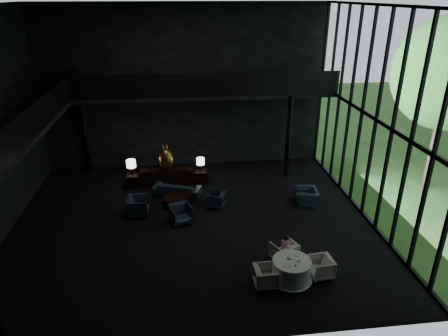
{
  "coord_description": "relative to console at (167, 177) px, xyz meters",
  "views": [
    {
      "loc": [
        -0.4,
        -13.61,
        8.33
      ],
      "look_at": [
        1.27,
        0.5,
        2.08
      ],
      "focal_mm": 32.0,
      "sensor_mm": 36.0,
      "label": 1
    }
  ],
  "objects": [
    {
      "name": "dining_table",
      "position": [
        3.94,
        -7.43,
        -0.06
      ],
      "size": [
        1.36,
        1.36,
        0.75
      ],
      "color": "white",
      "rests_on": "floor"
    },
    {
      "name": "curtain_wall",
      "position": [
        8.01,
        -3.63,
        3.61
      ],
      "size": [
        0.2,
        12.0,
        8.0
      ],
      "primitive_type": null,
      "color": "black",
      "rests_on": "ground"
    },
    {
      "name": "coffee_cup",
      "position": [
        4.15,
        -7.49,
        0.4
      ],
      "size": [
        0.1,
        0.1,
        0.06
      ],
      "primitive_type": "cylinder",
      "rotation": [
        0.0,
        0.0,
        -0.32
      ],
      "color": "white",
      "rests_on": "saucer"
    },
    {
      "name": "child",
      "position": [
        3.99,
        -6.51,
        0.35
      ],
      "size": [
        0.28,
        0.28,
        0.59
      ],
      "rotation": [
        0.0,
        0.0,
        3.14
      ],
      "color": "#E79CBD",
      "rests_on": "dining_chair_north"
    },
    {
      "name": "column_ne",
      "position": [
        5.86,
        0.37,
        1.61
      ],
      "size": [
        0.24,
        0.24,
        4.0
      ],
      "primitive_type": "cylinder",
      "color": "black",
      "rests_on": "floor"
    },
    {
      "name": "dining_chair_north",
      "position": [
        3.98,
        -6.39,
        -0.01
      ],
      "size": [
        0.97,
        0.94,
        0.77
      ],
      "primitive_type": "imported",
      "rotation": [
        0.0,
        0.0,
        3.57
      ],
      "color": "silver",
      "rests_on": "floor"
    },
    {
      "name": "dining_chair_east",
      "position": [
        4.94,
        -7.32,
        -0.05
      ],
      "size": [
        0.67,
        0.71,
        0.68
      ],
      "primitive_type": "imported",
      "rotation": [
        0.0,
        0.0,
        -1.48
      ],
      "color": "#BDBCBB",
      "rests_on": "floor"
    },
    {
      "name": "cereal_bowl",
      "position": [
        3.9,
        -7.31,
        0.4
      ],
      "size": [
        0.17,
        0.17,
        0.08
      ],
      "primitive_type": "ellipsoid",
      "color": "white",
      "rests_on": "dining_table"
    },
    {
      "name": "plate_a",
      "position": [
        3.72,
        -7.66,
        0.37
      ],
      "size": [
        0.29,
        0.29,
        0.01
      ],
      "primitive_type": "cylinder",
      "rotation": [
        0.0,
        0.0,
        -0.26
      ],
      "color": "white",
      "rests_on": "dining_table"
    },
    {
      "name": "mezzanine_left",
      "position": [
        -4.94,
        -3.63,
        3.61
      ],
      "size": [
        2.0,
        12.0,
        0.25
      ],
      "primitive_type": "cube",
      "color": "black",
      "rests_on": "wall_left"
    },
    {
      "name": "side_table_left",
      "position": [
        -1.6,
        -0.09,
        -0.09
      ],
      "size": [
        0.55,
        0.55,
        0.6
      ],
      "primitive_type": "cube",
      "color": "black",
      "rests_on": "floor"
    },
    {
      "name": "bronze_urn",
      "position": [
        0.0,
        -0.05,
        0.94
      ],
      "size": [
        0.69,
        0.69,
        1.29
      ],
      "color": "olive",
      "rests_on": "console"
    },
    {
      "name": "lounge_armchair_south",
      "position": [
        0.57,
        -3.53,
        0.04
      ],
      "size": [
        1.05,
        1.01,
        0.87
      ],
      "primitive_type": "imported",
      "rotation": [
        0.0,
        0.0,
        0.32
      ],
      "color": "black",
      "rests_on": "floor"
    },
    {
      "name": "wall_back",
      "position": [
        1.06,
        2.37,
        3.61
      ],
      "size": [
        14.0,
        0.04,
        8.0
      ],
      "primitive_type": "cube",
      "color": "black",
      "rests_on": "ground"
    },
    {
      "name": "sofa",
      "position": [
        0.45,
        -1.21,
        0.03
      ],
      "size": [
        2.23,
        1.29,
        0.84
      ],
      "primitive_type": "imported",
      "rotation": [
        0.0,
        0.0,
        2.81
      ],
      "color": "#1D2D36",
      "rests_on": "floor"
    },
    {
      "name": "railing_left",
      "position": [
        -3.94,
        -3.63,
        4.21
      ],
      "size": [
        0.06,
        12.0,
        1.0
      ],
      "primitive_type": "cube",
      "color": "black",
      "rests_on": "mezzanine_left"
    },
    {
      "name": "lounge_armchair_west",
      "position": [
        -1.13,
        -2.74,
        0.08
      ],
      "size": [
        0.89,
        0.95,
        0.95
      ],
      "primitive_type": "imported",
      "rotation": [
        0.0,
        0.0,
        1.54
      ],
      "color": "black",
      "rests_on": "floor"
    },
    {
      "name": "dining_chair_west",
      "position": [
        3.11,
        -7.55,
        -0.05
      ],
      "size": [
        0.62,
        0.66,
        0.67
      ],
      "primitive_type": "imported",
      "rotation": [
        0.0,
        0.0,
        1.59
      ],
      "color": "beige",
      "rests_on": "floor"
    },
    {
      "name": "mezzanine_back",
      "position": [
        2.06,
        1.37,
        3.61
      ],
      "size": [
        12.0,
        2.0,
        0.25
      ],
      "primitive_type": "cube",
      "color": "black",
      "rests_on": "wall_back"
    },
    {
      "name": "column_nw",
      "position": [
        -3.94,
        2.07,
        1.61
      ],
      "size": [
        0.24,
        0.24,
        4.0
      ],
      "primitive_type": "cylinder",
      "color": "black",
      "rests_on": "floor"
    },
    {
      "name": "railing_back",
      "position": [
        2.06,
        0.37,
        4.21
      ],
      "size": [
        12.0,
        0.06,
        1.0
      ],
      "primitive_type": "cube",
      "color": "black",
      "rests_on": "mezzanine_back"
    },
    {
      "name": "table_lamp_right",
      "position": [
        1.6,
        0.08,
        0.66
      ],
      "size": [
        0.38,
        0.38,
        0.64
      ],
      "color": "black",
      "rests_on": "side_table_right"
    },
    {
      "name": "plate_b",
      "position": [
        4.18,
        -7.15,
        0.37
      ],
      "size": [
        0.27,
        0.27,
        0.02
      ],
      "primitive_type": "cylinder",
      "rotation": [
        0.0,
        0.0,
        0.21
      ],
      "color": "white",
      "rests_on": "dining_table"
    },
    {
      "name": "console",
      "position": [
        0.0,
        0.0,
        0.0
      ],
      "size": [
        2.45,
        0.56,
        0.78
      ],
      "primitive_type": "cube",
      "color": "black",
      "rests_on": "floor"
    },
    {
      "name": "floor",
      "position": [
        1.06,
        -3.63,
        -0.39
      ],
      "size": [
        14.0,
        12.0,
        0.02
      ],
      "primitive_type": "cube",
      "color": "black",
      "rests_on": "ground"
    },
    {
      "name": "saucer",
      "position": [
        4.14,
        -7.45,
        0.37
      ],
      "size": [
        0.17,
        0.17,
        0.01
      ],
      "primitive_type": "cylinder",
      "rotation": [
        0.0,
        0.0,
        0.02
      ],
      "color": "white",
      "rests_on": "dining_table"
    },
    {
      "name": "table_lamp_left",
      "position": [
        -1.6,
        -0.01,
        0.73
      ],
      "size": [
        0.43,
        0.43,
        0.72
      ],
      "color": "black",
      "rests_on": "side_table_left"
    },
    {
      "name": "window_armchair",
      "position": [
        5.97,
        -2.56,
        0.0
      ],
      "size": [
        0.67,
        0.95,
        0.78
      ],
      "primitive_type": "imported",
      "rotation": [
        0.0,
        0.0,
        -1.67
      ],
      "color": "#172639",
      "rests_on": "floor"
    },
    {
      "name": "wall_front",
      "position": [
        1.06,
        -9.63,
        3.61
      ],
      "size": [
        14.0,
        0.04,
        8.0
      ],
      "primitive_type": "cube",
      "color": "black",
      "rests_on": "ground"
    },
    {
      "name": "cream_pot",
      "position": [
        3.97,
        -7.71,
        0.39
      ],
      "size": [
        0.06,
        0.06,
        0.06
      ],
      "primitive_type": "cylinder",
      "rotation": [
        0.0,
        0.0,
        -0.21
      ],
      "color": "#99999E",
      "rests_on": "dining_table"
    },
    {
      "name": "coffee_table",
      "position": [
        0.46,
        -2.16,
        -0.17
      ],
      "size": [
        1.32,
        1.32,
        0.45
      ],
      "primitive_type": "cube",
      "rotation": [
        0.0,
        0.0,
        -0.41
      ],
      "color": "black",
      "rests_on": "floor"
    },
    {
      "name": "ceiling",
      "position": [
        1.06,
        -3.63,
        7.61
      ],
      "size": [
        14.0,
        12.0,
        0.02
      ],
      "primitive_type": "cube",
      "color": "black",
      "rests_on": "ground"
    },
    {
      "name": "side_table_right",
      "position": [
        1.6,
        0.02,
        -0.1
      ],
      "size": [
        0.53,
        0.53,
        0.59
      ],
      "primitive_type": "cube",
      "color": "black",
      "rests_on": "floor"
    },
    {
      "name": "lounge_armchair_east",
      "position": [
        2.07,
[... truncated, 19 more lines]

